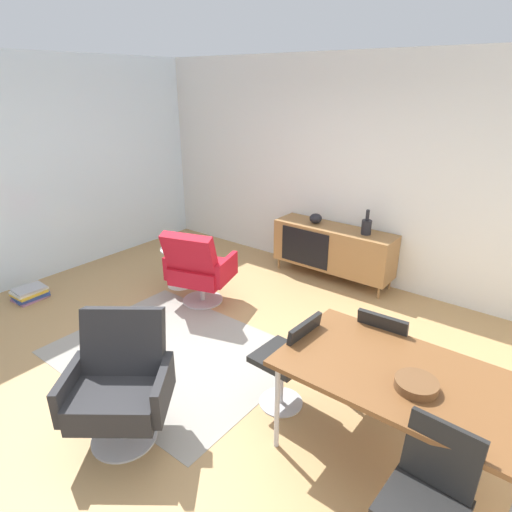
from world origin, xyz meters
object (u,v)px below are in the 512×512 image
at_px(vase_sculptural_dark, 366,226).
at_px(dining_table, 405,379).
at_px(sideboard, 333,248).
at_px(vase_cobalt, 316,218).
at_px(side_table_round, 179,263).
at_px(dining_chair_near_window, 288,358).
at_px(magazine_stack, 30,293).
at_px(armchair_black_shell, 120,381).
at_px(fruit_bowl, 178,245).
at_px(dining_chair_front_right, 427,497).
at_px(dining_chair_back_left, 384,350).
at_px(lounge_chair_red, 198,267).
at_px(wooden_bowl_on_table, 416,385).

distance_m(vase_sculptural_dark, dining_table, 2.77).
height_order(sideboard, vase_cobalt, vase_cobalt).
distance_m(vase_cobalt, side_table_round, 1.87).
relative_size(dining_chair_near_window, magazine_stack, 2.19).
bearing_deg(dining_chair_near_window, armchair_black_shell, -129.63).
relative_size(dining_table, armchair_black_shell, 1.69).
xyz_separation_m(dining_chair_near_window, fruit_bowl, (-2.35, 1.00, 0.09)).
distance_m(dining_chair_front_right, dining_chair_back_left, 1.32).
bearing_deg(dining_chair_front_right, vase_sculptural_dark, 120.26).
height_order(vase_cobalt, magazine_stack, vase_cobalt).
xyz_separation_m(sideboard, lounge_chair_red, (-0.89, -1.58, 0.03)).
bearing_deg(armchair_black_shell, wooden_bowl_on_table, 26.02).
bearing_deg(dining_chair_near_window, dining_chair_back_left, 46.01).
relative_size(vase_sculptural_dark, magazine_stack, 0.79).
xyz_separation_m(dining_chair_front_right, lounge_chair_red, (-3.05, 1.37, -0.00)).
bearing_deg(armchair_black_shell, dining_chair_near_window, 50.37).
distance_m(armchair_black_shell, fruit_bowl, 2.51).
distance_m(dining_chair_back_left, side_table_round, 2.93).
distance_m(wooden_bowl_on_table, side_table_round, 3.54).
xyz_separation_m(lounge_chair_red, fruit_bowl, (-0.54, 0.18, 0.09)).
bearing_deg(dining_chair_front_right, dining_chair_near_window, 155.88).
height_order(dining_table, fruit_bowl, dining_table).
bearing_deg(dining_chair_back_left, sideboard, 128.41).
height_order(fruit_bowl, magazine_stack, fruit_bowl).
height_order(vase_sculptural_dark, dining_table, vase_sculptural_dark).
height_order(sideboard, dining_table, dining_table).
xyz_separation_m(dining_table, magazine_stack, (-4.41, -0.38, -0.63)).
bearing_deg(dining_chair_near_window, side_table_round, 156.97).
bearing_deg(dining_chair_back_left, armchair_black_shell, -131.30).
xyz_separation_m(dining_table, dining_chair_near_window, (-0.89, -0.00, -0.23)).
xyz_separation_m(sideboard, dining_table, (1.80, -2.40, 0.26)).
xyz_separation_m(vase_sculptural_dark, dining_chair_near_window, (0.48, -2.40, -0.35)).
height_order(dining_chair_front_right, dining_chair_back_left, same).
distance_m(vase_cobalt, dining_table, 3.18).
bearing_deg(dining_chair_near_window, wooden_bowl_on_table, -5.66).
relative_size(sideboard, dining_chair_front_right, 1.87).
bearing_deg(vase_cobalt, sideboard, -0.38).
distance_m(dining_chair_front_right, magazine_stack, 4.78).
height_order(sideboard, lounge_chair_red, lounge_chair_red).
bearing_deg(sideboard, lounge_chair_red, -119.38).
bearing_deg(wooden_bowl_on_table, fruit_bowl, 161.76).
xyz_separation_m(dining_chair_near_window, magazine_stack, (-3.52, -0.38, -0.40)).
xyz_separation_m(lounge_chair_red, side_table_round, (-0.54, 0.18, -0.15)).
relative_size(dining_table, dining_chair_back_left, 1.87).
relative_size(dining_chair_near_window, side_table_round, 1.65).
relative_size(dining_chair_front_right, dining_chair_near_window, 1.00).
height_order(vase_sculptural_dark, side_table_round, vase_sculptural_dark).
bearing_deg(dining_table, vase_sculptural_dark, 119.78).
xyz_separation_m(wooden_bowl_on_table, lounge_chair_red, (-2.79, 0.91, -0.30)).
distance_m(vase_sculptural_dark, fruit_bowl, 2.35).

